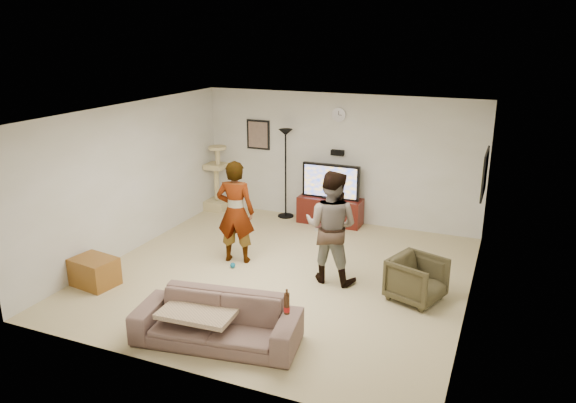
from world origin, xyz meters
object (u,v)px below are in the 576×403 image
at_px(person_left, 236,212).
at_px(side_table, 95,272).
at_px(floor_lamp, 286,174).
at_px(sofa, 217,321).
at_px(tv, 331,181).
at_px(beer_bottle, 287,304).
at_px(armchair, 417,279).
at_px(tv_stand, 330,211).
at_px(person_right, 331,227).
at_px(cat_tree, 216,178).

height_order(person_left, side_table, person_left).
height_order(floor_lamp, sofa, floor_lamp).
relative_size(tv, sofa, 0.57).
xyz_separation_m(tv, beer_bottle, (1.03, -4.59, -0.15)).
height_order(person_left, armchair, person_left).
height_order(person_left, sofa, person_left).
bearing_deg(beer_bottle, person_left, 129.21).
bearing_deg(beer_bottle, floor_lamp, 113.22).
relative_size(tv_stand, person_right, 0.73).
height_order(floor_lamp, cat_tree, floor_lamp).
xyz_separation_m(floor_lamp, sofa, (1.08, -4.64, -0.60)).
relative_size(floor_lamp, beer_bottle, 7.11).
bearing_deg(sofa, floor_lamp, 94.38).
bearing_deg(person_left, side_table, 34.69).
xyz_separation_m(tv_stand, person_right, (0.81, -2.41, 0.59)).
bearing_deg(person_left, sofa, 100.50).
bearing_deg(floor_lamp, person_right, -54.15).
xyz_separation_m(person_left, armchair, (2.95, -0.24, -0.53)).
bearing_deg(beer_bottle, side_table, 168.86).
relative_size(floor_lamp, person_left, 1.06).
relative_size(sofa, beer_bottle, 7.93).
distance_m(cat_tree, person_right, 4.03).
bearing_deg(side_table, armchair, 17.00).
height_order(floor_lamp, person_left, floor_lamp).
height_order(sofa, side_table, sofa).
distance_m(person_left, armchair, 3.01).
height_order(floor_lamp, beer_bottle, floor_lamp).
relative_size(tv, side_table, 1.80).
bearing_deg(beer_bottle, sofa, 180.00).
bearing_deg(tv_stand, tv, 0.00).
distance_m(tv, person_left, 2.46).
relative_size(person_left, beer_bottle, 6.73).
bearing_deg(sofa, person_right, 63.56).
relative_size(sofa, armchair, 2.88).
bearing_deg(side_table, person_right, 25.70).
distance_m(cat_tree, person_left, 2.78).
height_order(cat_tree, sofa, cat_tree).
height_order(beer_bottle, armchair, beer_bottle).
relative_size(tv, person_left, 0.67).
xyz_separation_m(floor_lamp, side_table, (-1.38, -3.97, -0.68)).
relative_size(tv, cat_tree, 0.82).
height_order(cat_tree, person_right, person_right).
height_order(cat_tree, beer_bottle, cat_tree).
distance_m(tv, sofa, 4.63).
bearing_deg(floor_lamp, person_left, -86.69).
relative_size(floor_lamp, person_right, 1.04).
relative_size(sofa, side_table, 3.15).
height_order(floor_lamp, armchair, floor_lamp).
xyz_separation_m(tv, cat_tree, (-2.47, -0.09, -0.16)).
bearing_deg(cat_tree, tv, 2.04).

